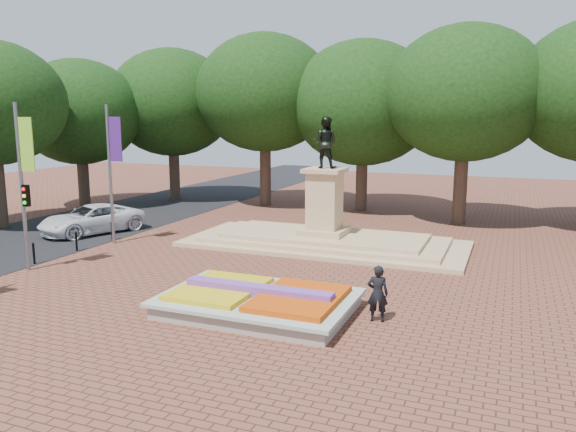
# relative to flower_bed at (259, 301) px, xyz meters

# --- Properties ---
(ground) EXTENTS (90.00, 90.00, 0.00)m
(ground) POSITION_rel_flower_bed_xyz_m (-1.03, 2.00, -0.38)
(ground) COLOR brown
(ground) RESTS_ON ground
(asphalt_street) EXTENTS (9.00, 90.00, 0.02)m
(asphalt_street) POSITION_rel_flower_bed_xyz_m (-16.03, 7.00, -0.37)
(asphalt_street) COLOR black
(asphalt_street) RESTS_ON ground
(flower_bed) EXTENTS (6.30, 4.30, 0.91)m
(flower_bed) POSITION_rel_flower_bed_xyz_m (0.00, 0.00, 0.00)
(flower_bed) COLOR gray
(flower_bed) RESTS_ON ground
(monument) EXTENTS (14.00, 6.00, 6.40)m
(monument) POSITION_rel_flower_bed_xyz_m (-1.03, 10.00, 0.50)
(monument) COLOR tan
(monument) RESTS_ON ground
(tree_row_back) EXTENTS (44.80, 8.80, 10.43)m
(tree_row_back) POSITION_rel_flower_bed_xyz_m (1.31, 20.00, 6.29)
(tree_row_back) COLOR #3D2A21
(tree_row_back) RESTS_ON ground
(banner_poles) EXTENTS (0.88, 11.17, 7.00)m
(banner_poles) POSITION_rel_flower_bed_xyz_m (-11.10, 0.69, 3.50)
(banner_poles) COLOR slate
(banner_poles) RESTS_ON ground
(bollard_row) EXTENTS (0.12, 13.12, 0.98)m
(bollard_row) POSITION_rel_flower_bed_xyz_m (-11.73, 0.50, 0.15)
(bollard_row) COLOR black
(bollard_row) RESTS_ON ground
(van) EXTENTS (4.54, 6.23, 1.57)m
(van) POSITION_rel_flower_bed_xyz_m (-13.96, 8.05, 0.41)
(van) COLOR silver
(van) RESTS_ON ground
(pedestrian) EXTENTS (0.73, 0.54, 1.84)m
(pedestrian) POSITION_rel_flower_bed_xyz_m (3.86, 0.62, 0.54)
(pedestrian) COLOR black
(pedestrian) RESTS_ON ground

